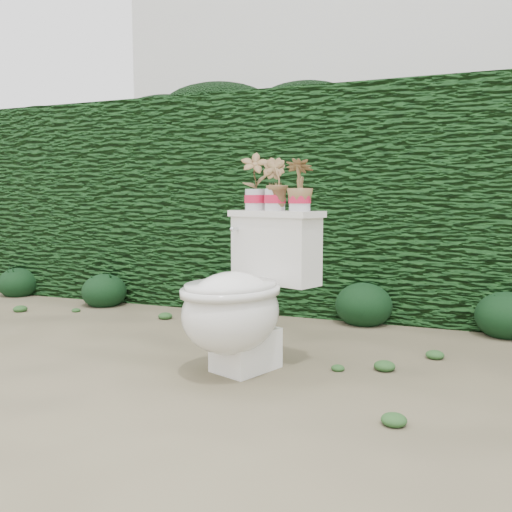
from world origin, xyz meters
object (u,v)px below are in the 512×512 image
at_px(potted_plant_right, 300,187).
at_px(toilet, 243,299).
at_px(potted_plant_center, 275,185).
at_px(potted_plant_left, 255,183).

bearing_deg(potted_plant_right, toilet, 28.84).
height_order(toilet, potted_plant_right, potted_plant_right).
xyz_separation_m(toilet, potted_plant_center, (0.08, 0.22, 0.55)).
bearing_deg(toilet, potted_plant_left, 120.49).
xyz_separation_m(potted_plant_left, potted_plant_center, (0.13, -0.05, -0.02)).
bearing_deg(potted_plant_center, potted_plant_right, -179.54).
height_order(toilet, potted_plant_center, potted_plant_center).
xyz_separation_m(potted_plant_left, potted_plant_right, (0.28, -0.11, -0.03)).
bearing_deg(potted_plant_center, potted_plant_left, 0.46).
relative_size(toilet, potted_plant_left, 2.77).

